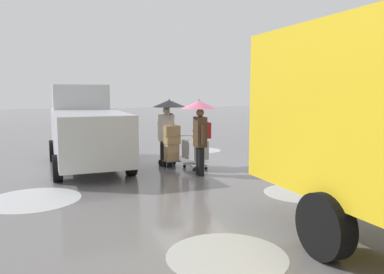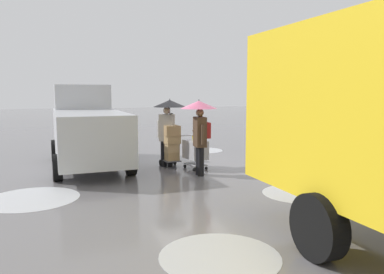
{
  "view_description": "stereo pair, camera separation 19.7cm",
  "coord_description": "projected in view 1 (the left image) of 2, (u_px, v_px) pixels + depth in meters",
  "views": [
    {
      "loc": [
        4.02,
        11.61,
        2.36
      ],
      "look_at": [
        0.5,
        1.24,
        1.05
      ],
      "focal_mm": 35.45,
      "sensor_mm": 36.0,
      "label": 1
    },
    {
      "loc": [
        3.84,
        11.67,
        2.36
      ],
      "look_at": [
        0.5,
        1.24,
        1.05
      ],
      "focal_mm": 35.45,
      "sensor_mm": 36.0,
      "label": 2
    }
  ],
  "objects": [
    {
      "name": "slush_patch_under_van",
      "position": [
        301.0,
        193.0,
        8.87
      ],
      "size": [
        1.74,
        1.74,
        0.01
      ],
      "primitive_type": "cylinder",
      "color": "silver",
      "rests_on": "ground"
    },
    {
      "name": "slush_patch_mid_street",
      "position": [
        227.0,
        256.0,
        5.47
      ],
      "size": [
        1.77,
        1.77,
        0.01
      ],
      "primitive_type": "cylinder",
      "color": "#ADAFB5",
      "rests_on": "ground"
    },
    {
      "name": "slush_patch_near_cluster",
      "position": [
        201.0,
        150.0,
        15.33
      ],
      "size": [
        1.59,
        1.59,
        0.01
      ],
      "primitive_type": "cylinder",
      "color": "silver",
      "rests_on": "ground"
    },
    {
      "name": "hand_dolly_boxes",
      "position": [
        170.0,
        142.0,
        11.86
      ],
      "size": [
        0.58,
        0.75,
        1.32
      ],
      "color": "#515156",
      "rests_on": "ground"
    },
    {
      "name": "cargo_van_parked_right",
      "position": [
        86.0,
        129.0,
        11.97
      ],
      "size": [
        2.41,
        5.44,
        2.6
      ],
      "color": "#B7BABF",
      "rests_on": "ground"
    },
    {
      "name": "shopping_cart_vendor",
      "position": [
        195.0,
        151.0,
        11.6
      ],
      "size": [
        0.7,
        0.91,
        1.04
      ],
      "color": "#B2B2B7",
      "rests_on": "ground"
    },
    {
      "name": "pedestrian_black_side",
      "position": [
        168.0,
        117.0,
        11.79
      ],
      "size": [
        1.04,
        1.04,
        2.15
      ],
      "color": "black",
      "rests_on": "ground"
    },
    {
      "name": "slush_patch_far_side",
      "position": [
        33.0,
        199.0,
        8.33
      ],
      "size": [
        2.07,
        2.07,
        0.01
      ],
      "primitive_type": "cylinder",
      "color": "silver",
      "rests_on": "ground"
    },
    {
      "name": "pedestrian_pink_side",
      "position": [
        200.0,
        120.0,
        10.64
      ],
      "size": [
        1.04,
        1.04,
        2.15
      ],
      "color": "black",
      "rests_on": "ground"
    },
    {
      "name": "ground_plane",
      "position": [
        194.0,
        164.0,
        12.48
      ],
      "size": [
        90.0,
        90.0,
        0.0
      ],
      "primitive_type": "plane",
      "color": "slate"
    }
  ]
}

